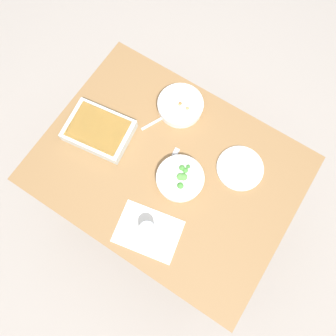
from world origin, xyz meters
The scene contains 10 objects.
ground_plane centered at (0.00, 0.00, 0.00)m, with size 6.00×6.00×0.00m, color #9E9389.
dining_table centered at (0.00, 0.00, 0.65)m, with size 1.20×0.90×0.74m.
placemat centered at (-0.09, 0.30, 0.74)m, with size 0.28×0.20×0.00m, color silver.
stew_bowl centered at (0.12, -0.29, 0.77)m, with size 0.23×0.23×0.06m.
broccoli_bowl centered at (-0.08, 0.02, 0.77)m, with size 0.22×0.22×0.07m.
baking_dish centered at (0.37, 0.03, 0.77)m, with size 0.33×0.26×0.06m.
drink_cup centered at (-0.09, 0.30, 0.78)m, with size 0.07×0.07×0.08m.
side_plate centered at (-0.28, -0.18, 0.75)m, with size 0.22×0.22×0.01m, color silver.
spoon_by_stew centered at (0.16, -0.20, 0.74)m, with size 0.09×0.17×0.01m.
fork_on_table centered at (0.00, -0.03, 0.74)m, with size 0.04×0.18×0.01m.
Camera 1 is at (-0.24, 0.37, 2.21)m, focal length 34.90 mm.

